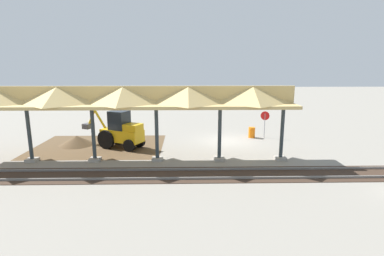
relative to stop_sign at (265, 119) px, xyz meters
The scene contains 8 objects.
ground_plane 3.93m from the stop_sign, 20.00° to the left, with size 120.00×120.00×0.00m, color gray.
dirt_work_zone 13.83m from the stop_sign, 10.56° to the left, with size 9.77×7.00×0.01m, color brown.
platform_canopy 12.62m from the stop_sign, 29.79° to the left, with size 21.67×3.20×4.90m.
rail_tracks 9.59m from the stop_sign, 69.26° to the left, with size 60.00×2.58×0.15m.
stop_sign is the anchor object (origin of this frame).
backhoe 12.10m from the stop_sign, 13.81° to the left, with size 5.13×3.28×2.82m.
dirt_mound 15.62m from the stop_sign, ahead, with size 5.36×5.36×1.48m, color brown.
traffic_barrel 1.62m from the stop_sign, ahead, with size 0.56×0.56×0.90m, color orange.
Camera 1 is at (3.46, 23.86, 6.24)m, focal length 28.00 mm.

